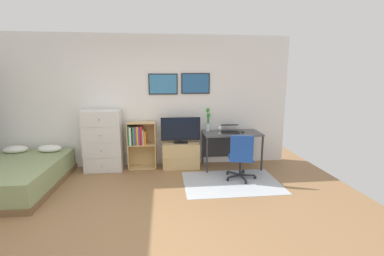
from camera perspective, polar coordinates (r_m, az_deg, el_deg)
ground_plane at (r=3.64m, az=-12.51°, el=-20.06°), size 7.20×7.20×0.00m
wall_back_with_posters at (r=5.57m, az=-10.36°, el=5.62°), size 6.12×0.09×2.70m
area_rug at (r=4.88m, az=8.49°, el=-11.51°), size 1.70×1.20×0.01m
bed at (r=5.42m, az=-34.03°, el=-8.54°), size 1.45×1.95×0.57m
dresser at (r=5.53m, az=-18.65°, el=-2.59°), size 0.73×0.46×1.23m
bookshelf at (r=5.49m, az=-11.23°, el=-2.71°), size 0.57×0.30×0.96m
tv_stand at (r=5.52m, az=-2.43°, el=-5.83°), size 0.76×0.41×0.53m
television at (r=5.37m, az=-2.46°, el=-0.51°), size 0.80×0.16×0.53m
desk at (r=5.57m, az=8.34°, el=-2.13°), size 1.17×0.62×0.74m
office_chair at (r=4.86m, az=10.54°, el=-6.00°), size 0.58×0.57×0.86m
laptop at (r=5.52m, az=8.20°, el=-0.17°), size 0.40×0.43×0.16m
computer_mouse at (r=5.48m, az=10.90°, el=-0.83°), size 0.06×0.10×0.03m
bamboo_vase at (r=5.53m, az=3.48°, el=1.79°), size 0.10×0.09×0.48m
wine_glass at (r=5.29m, az=6.04°, el=0.19°), size 0.07×0.07×0.18m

